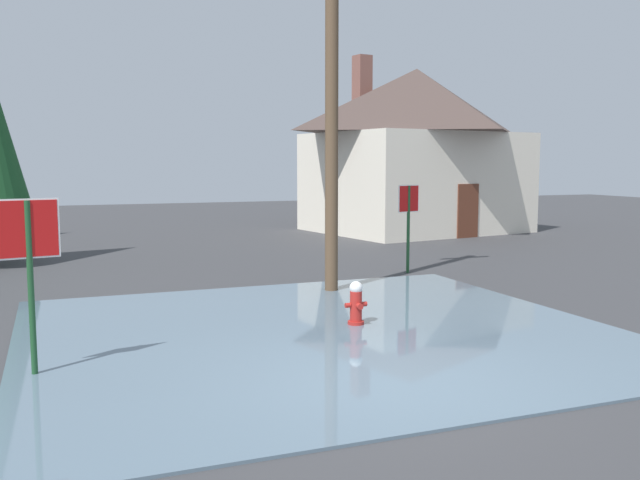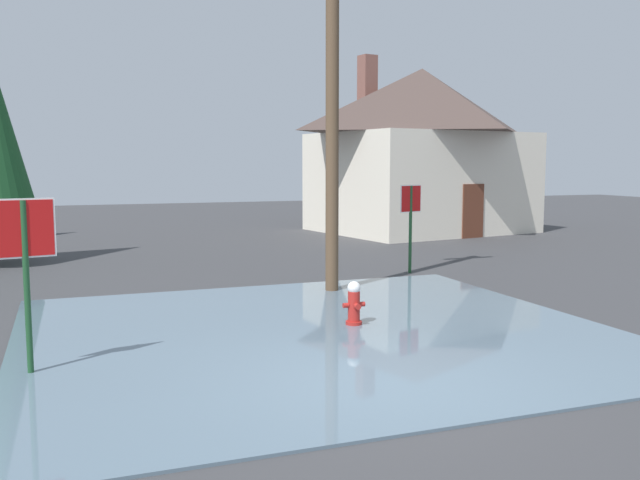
# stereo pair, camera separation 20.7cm
# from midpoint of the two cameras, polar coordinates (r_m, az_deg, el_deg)

# --- Properties ---
(ground_plane) EXTENTS (80.00, 80.00, 0.10)m
(ground_plane) POSITION_cam_midpoint_polar(r_m,az_deg,el_deg) (9.00, 5.26, -12.00)
(ground_plane) COLOR #38383A
(flood_puddle) EXTENTS (9.45, 8.72, 0.04)m
(flood_puddle) POSITION_cam_midpoint_polar(r_m,az_deg,el_deg) (11.42, -0.47, -7.61)
(flood_puddle) COLOR slate
(flood_puddle) RESTS_ON ground
(lane_stop_bar) EXTENTS (3.45, 0.30, 0.01)m
(lane_stop_bar) POSITION_cam_midpoint_polar(r_m,az_deg,el_deg) (8.28, 13.83, -13.44)
(lane_stop_bar) COLOR silver
(lane_stop_bar) RESTS_ON ground
(stop_sign_near) EXTENTS (0.76, 0.16, 2.34)m
(stop_sign_near) POSITION_cam_midpoint_polar(r_m,az_deg,el_deg) (9.64, -23.53, -0.76)
(stop_sign_near) COLOR #1E4C28
(stop_sign_near) RESTS_ON ground
(fire_hydrant) EXTENTS (0.39, 0.34, 0.78)m
(fire_hydrant) POSITION_cam_midpoint_polar(r_m,az_deg,el_deg) (11.80, 2.50, -5.34)
(fire_hydrant) COLOR #AD231E
(fire_hydrant) RESTS_ON ground
(utility_pole) EXTENTS (1.60, 0.28, 9.40)m
(utility_pole) POSITION_cam_midpoint_polar(r_m,az_deg,el_deg) (14.86, 0.57, 14.52)
(utility_pole) COLOR brown
(utility_pole) RESTS_ON ground
(stop_sign_far) EXTENTS (0.66, 0.20, 2.23)m
(stop_sign_far) POSITION_cam_midpoint_polar(r_m,az_deg,el_deg) (17.48, 7.01, 2.41)
(stop_sign_far) COLOR #1E4C28
(stop_sign_far) RESTS_ON ground
(house) EXTENTS (9.21, 7.97, 7.04)m
(house) POSITION_cam_midpoint_polar(r_m,az_deg,el_deg) (28.37, 7.72, 7.60)
(house) COLOR silver
(house) RESTS_ON ground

